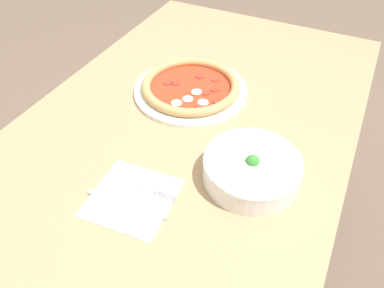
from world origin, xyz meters
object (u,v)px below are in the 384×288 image
(pizza, at_px, (191,87))
(knife, at_px, (123,203))
(fork, at_px, (138,188))
(bowl, at_px, (252,168))

(pizza, xyz_separation_m, knife, (0.44, 0.05, -0.01))
(fork, bearing_deg, knife, -102.08)
(pizza, relative_size, bowl, 1.51)
(bowl, relative_size, knife, 1.16)
(knife, bearing_deg, pizza, 92.02)
(pizza, distance_m, bowl, 0.37)
(pizza, xyz_separation_m, fork, (0.39, 0.06, -0.01))
(pizza, xyz_separation_m, bowl, (0.25, 0.28, 0.02))
(pizza, bearing_deg, fork, 8.48)
(pizza, bearing_deg, bowl, 47.80)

